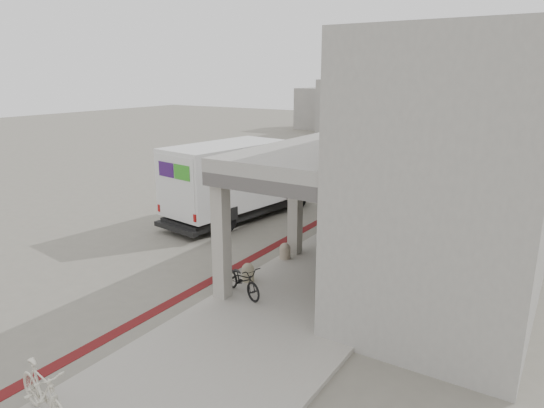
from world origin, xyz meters
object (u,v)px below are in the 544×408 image
Objects in this scene: utility_cabinet at (409,226)px; bicycle_black at (242,280)px; fedex_truck at (242,177)px; bench at (382,261)px; bicycle_cream at (43,393)px.

utility_cabinet is 0.66× the size of bicycle_black.
fedex_truck reaches higher than bench.
fedex_truck is 4.44× the size of bicycle_cream.
bicycle_black is at bearing 9.79° from bicycle_cream.
bench is at bearing -92.74° from utility_cabinet.
utility_cabinet is 0.62× the size of bicycle_cream.
utility_cabinet reaches higher than bicycle_cream.
fedex_truck is 8.09m from bicycle_black.
bench is 1.25× the size of bicycle_black.
bench is at bearing -13.27° from fedex_truck.
fedex_truck is at bearing 177.40° from utility_cabinet.
bicycle_cream is (0.00, -5.97, 0.10)m from bicycle_black.
bicycle_cream is (4.68, -12.47, -1.09)m from fedex_truck.
fedex_truck reaches higher than utility_cabinet.
bicycle_black is 5.97m from bicycle_cream.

